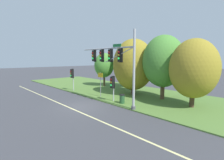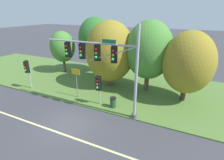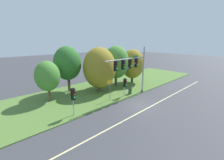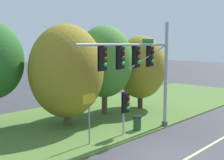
% 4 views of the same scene
% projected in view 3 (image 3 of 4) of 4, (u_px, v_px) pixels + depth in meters
% --- Properties ---
extents(ground_plane, '(160.00, 160.00, 0.00)m').
position_uv_depth(ground_plane, '(140.00, 105.00, 19.34)').
color(ground_plane, '#3D3D42').
extents(lane_stripe, '(36.00, 0.16, 0.01)m').
position_uv_depth(lane_stripe, '(148.00, 108.00, 18.50)').
color(lane_stripe, beige).
rests_on(lane_stripe, ground).
extents(grass_verge, '(48.00, 11.50, 0.10)m').
position_uv_depth(grass_verge, '(100.00, 90.00, 25.12)').
color(grass_verge, '#517533').
rests_on(grass_verge, ground).
extents(traffic_signal_mast, '(8.00, 0.49, 7.11)m').
position_uv_depth(traffic_signal_mast, '(133.00, 66.00, 21.20)').
color(traffic_signal_mast, '#9EA0A5').
rests_on(traffic_signal_mast, grass_verge).
extents(pedestrian_signal_near_kerb, '(0.46, 0.55, 3.13)m').
position_uv_depth(pedestrian_signal_near_kerb, '(73.00, 96.00, 15.90)').
color(pedestrian_signal_near_kerb, '#9EA0A5').
rests_on(pedestrian_signal_near_kerb, grass_verge).
extents(pedestrian_signal_further_along, '(0.46, 0.55, 2.73)m').
position_uv_depth(pedestrian_signal_further_along, '(125.00, 84.00, 21.67)').
color(pedestrian_signal_further_along, '#9EA0A5').
rests_on(pedestrian_signal_further_along, grass_verge).
extents(route_sign_post, '(0.91, 0.08, 2.92)m').
position_uv_depth(route_sign_post, '(110.00, 87.00, 20.23)').
color(route_sign_post, slate).
rests_on(route_sign_post, grass_verge).
extents(tree_nearest_road, '(3.23, 3.23, 5.47)m').
position_uv_depth(tree_nearest_road, '(47.00, 76.00, 19.69)').
color(tree_nearest_road, brown).
rests_on(tree_nearest_road, grass_verge).
extents(tree_left_of_mast, '(4.23, 4.23, 7.20)m').
position_uv_depth(tree_left_of_mast, '(67.00, 63.00, 23.29)').
color(tree_left_of_mast, brown).
rests_on(tree_left_of_mast, grass_verge).
extents(tree_behind_signpost, '(5.19, 5.19, 7.04)m').
position_uv_depth(tree_behind_signpost, '(99.00, 68.00, 23.69)').
color(tree_behind_signpost, brown).
rests_on(tree_behind_signpost, grass_verge).
extents(tree_mid_verge, '(4.62, 4.62, 7.15)m').
position_uv_depth(tree_mid_verge, '(116.00, 62.00, 26.52)').
color(tree_mid_verge, brown).
rests_on(tree_mid_verge, grass_verge).
extents(tree_tall_centre, '(4.42, 4.42, 6.42)m').
position_uv_depth(tree_tall_centre, '(133.00, 64.00, 28.58)').
color(tree_tall_centre, '#423021').
rests_on(tree_tall_centre, grass_verge).
extents(trash_bin, '(0.56, 0.56, 0.93)m').
position_uv_depth(trash_bin, '(130.00, 91.00, 23.03)').
color(trash_bin, '#234C28').
rests_on(trash_bin, grass_verge).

